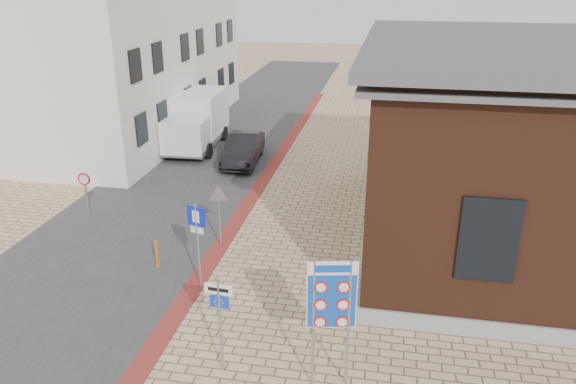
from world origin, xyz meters
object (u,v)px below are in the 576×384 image
Objects in this scene: sedan at (243,149)px; border_sign at (332,297)px; bollard at (157,254)px; box_truck at (197,121)px; parking_sign at (197,231)px; essen_sign at (220,311)px.

sedan is 16.11m from border_sign.
box_truck is at bearing 103.51° from bollard.
box_truck is 19.10m from border_sign.
bollard is (0.02, -10.56, -0.21)m from sedan.
parking_sign is at bearing -73.31° from box_truck.
border_sign reaches higher than box_truck.
box_truck reaches higher than bollard.
box_truck is 2.05× the size of parking_sign.
box_truck reaches higher than essen_sign.
bollard is at bearing 132.57° from border_sign.
border_sign is at bearing 3.89° from essen_sign.
parking_sign is (-1.75, 3.50, 0.19)m from essen_sign.
border_sign is at bearing -64.60° from box_truck.
sedan is at bearing 90.09° from bollard.
box_truck reaches higher than parking_sign.
essen_sign is 2.55× the size of bollard.
bollard is at bearing -93.87° from sedan.
parking_sign is 2.74× the size of bollard.
sedan is at bearing 100.25° from border_sign.
essen_sign is (6.46, -16.82, 0.19)m from box_truck.
box_truck is at bearing 114.91° from essen_sign.
border_sign is at bearing -35.63° from bollard.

